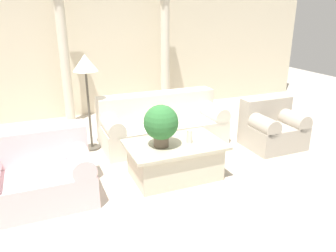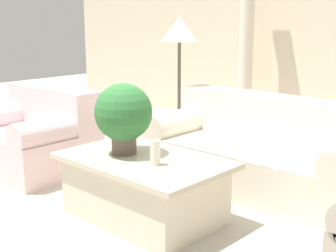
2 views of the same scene
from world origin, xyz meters
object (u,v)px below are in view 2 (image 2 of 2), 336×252
Objects in this scene: coffee_table at (144,187)px; floor_lamp at (179,39)px; sofa_long at (262,152)px; loveseat at (36,135)px; potted_plant at (123,114)px.

floor_lamp reaches higher than coffee_table.
floor_lamp is at bearing 122.28° from coffee_table.
coffee_table is at bearing -103.42° from sofa_long.
floor_lamp is (0.87, 1.28, 0.98)m from loveseat.
coffee_table is 1.99m from floor_lamp.
sofa_long is 1.56m from floor_lamp.
loveseat is 1.83m from floor_lamp.
sofa_long is at bearing 76.58° from coffee_table.
coffee_table is (1.76, -0.13, -0.09)m from loveseat.
floor_lamp is (-0.69, 1.43, 0.51)m from potted_plant.
coffee_table is 0.60m from potted_plant.
potted_plant is (1.56, -0.15, 0.47)m from loveseat.
potted_plant is 0.36× the size of floor_lamp.
loveseat reaches higher than coffee_table.
sofa_long is 1.34× the size of floor_lamp.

